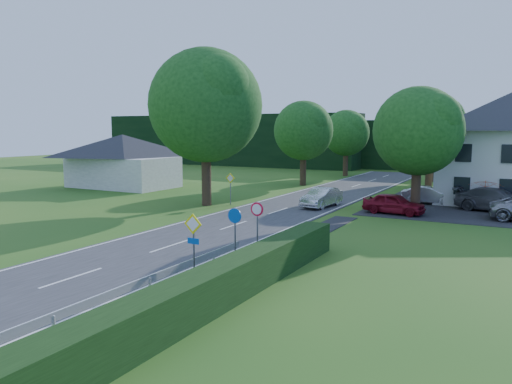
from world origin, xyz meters
The scene contains 28 objects.
road centered at (0.00, 20.00, 0.02)m, with size 7.00×80.00×0.04m, color #333335.
footpath centered at (4.95, 2.00, 0.02)m, with size 1.50×44.00×0.04m, color #232325.
parking_pad centered at (12.00, 33.00, 0.02)m, with size 14.00×16.00×0.04m, color #232325.
line_edge_left centered at (-3.25, 20.00, 0.04)m, with size 0.12×80.00×0.01m, color white.
line_edge_right centered at (3.25, 20.00, 0.04)m, with size 0.12×80.00×0.01m, color white.
line_centre centered at (0.00, 20.00, 0.04)m, with size 0.12×80.00×0.01m, color white, non-canonical shape.
hedge_right centered at (6.50, 0.00, 0.65)m, with size 1.20×30.00×1.30m, color black.
tree_main centered at (-6.00, 24.00, 5.82)m, with size 9.40×9.40×11.64m, color #174514, non-canonical shape.
tree_left_far centered at (-5.00, 40.00, 4.29)m, with size 7.00×7.00×8.58m, color #174514, non-canonical shape.
tree_right_far centered at (7.00, 42.00, 4.54)m, with size 7.40×7.40×9.09m, color #174514, non-canonical shape.
tree_left_back centered at (-4.50, 52.00, 4.04)m, with size 6.60×6.60×8.07m, color #174514, non-canonical shape.
tree_right_back centered at (6.00, 50.00, 3.78)m, with size 6.20×6.20×7.56m, color #174514, non-canonical shape.
tree_right_mid centered at (8.50, 28.00, 4.29)m, with size 7.00×7.00×8.58m, color #174514, non-canonical shape.
treeline_left centered at (-28.00, 62.00, 4.00)m, with size 44.00×6.00×8.00m, color black.
treeline_right centered at (8.00, 66.00, 3.50)m, with size 30.00×5.00×7.00m, color black.
bungalow_left centered at (-20.00, 30.00, 2.71)m, with size 11.00×6.50×5.20m.
house_white centered at (14.00, 36.00, 4.41)m, with size 10.60×8.40×8.60m.
streetlight centered at (8.06, 30.00, 4.46)m, with size 2.03×0.18×8.00m.
sign_priority_right centered at (4.30, 7.98, 1.80)m, with size 0.78×0.09×2.59m.
sign_roundabout centered at (4.30, 10.98, 1.67)m, with size 0.64×0.08×2.37m.
sign_speed_limit centered at (4.30, 12.97, 1.77)m, with size 0.64×0.11×2.37m.
sign_priority_left centered at (-4.50, 24.98, 1.72)m, with size 0.78×0.09×2.44m.
moving_car centered at (1.98, 27.16, 0.74)m, with size 1.48×4.25×1.40m, color silver.
motorcycle centered at (1.80, 30.37, 0.52)m, with size 0.64×1.83×0.96m, color black.
parked_car_red centered at (7.36, 26.67, 0.74)m, with size 1.65×4.09×1.39m, color maroon.
parked_car_silver_a centered at (8.60, 32.58, 0.70)m, with size 1.40×4.03×1.33m, color #B0B0B5.
parked_car_grey centered at (13.40, 31.00, 0.84)m, with size 2.25×5.54×1.61m, color #4A4B4F.
parasol centered at (12.61, 31.44, 1.09)m, with size 2.29×2.34×2.10m, color #CE4310.
Camera 1 is at (15.07, -6.91, 5.69)m, focal length 35.00 mm.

